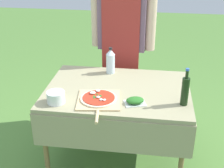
% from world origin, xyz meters
% --- Properties ---
extents(ground_plane, '(12.00, 12.00, 0.00)m').
position_xyz_m(ground_plane, '(0.00, 0.00, 0.00)').
color(ground_plane, '#517F38').
extents(prep_table, '(1.22, 0.88, 0.75)m').
position_xyz_m(prep_table, '(0.00, 0.00, 0.67)').
color(prep_table, gray).
rests_on(prep_table, ground).
extents(person_cook, '(0.65, 0.26, 1.73)m').
position_xyz_m(person_cook, '(-0.04, 0.69, 1.02)').
color(person_cook, '#333D56').
rests_on(person_cook, ground).
extents(pizza_on_peel, '(0.37, 0.51, 0.05)m').
position_xyz_m(pizza_on_peel, '(-0.12, -0.23, 0.76)').
color(pizza_on_peel, '#D1B27F').
rests_on(pizza_on_peel, prep_table).
extents(oil_bottle, '(0.06, 0.06, 0.30)m').
position_xyz_m(oil_bottle, '(0.53, -0.19, 0.87)').
color(oil_bottle, black).
rests_on(oil_bottle, prep_table).
extents(water_bottle, '(0.08, 0.08, 0.25)m').
position_xyz_m(water_bottle, '(-0.11, 0.32, 0.87)').
color(water_bottle, silver).
rests_on(water_bottle, prep_table).
extents(herb_container, '(0.19, 0.16, 0.05)m').
position_xyz_m(herb_container, '(0.16, -0.23, 0.77)').
color(herb_container, silver).
rests_on(herb_container, prep_table).
extents(mixing_tub, '(0.14, 0.14, 0.09)m').
position_xyz_m(mixing_tub, '(-0.44, -0.30, 0.80)').
color(mixing_tub, silver).
rests_on(mixing_tub, prep_table).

